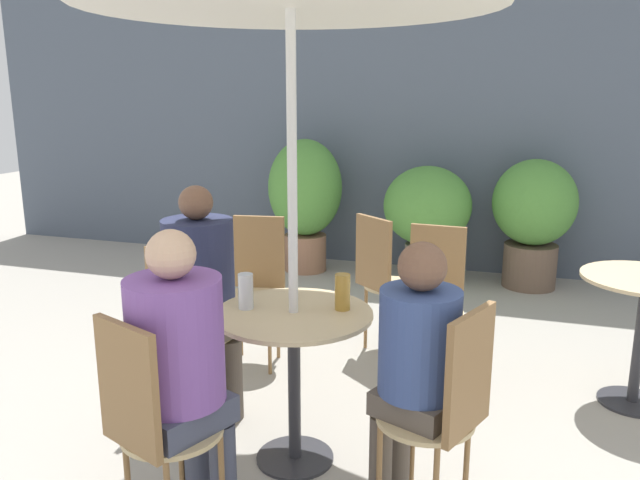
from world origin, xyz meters
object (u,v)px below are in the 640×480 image
at_px(bistro_chair_5, 382,273).
at_px(potted_plant_1, 427,211).
at_px(potted_plant_2, 534,214).
at_px(bistro_chair_3, 434,290).
at_px(bistro_chair_4, 257,276).
at_px(seated_person_1, 180,360).
at_px(beer_glass_0, 246,291).
at_px(potted_plant_0, 305,195).
at_px(bistro_chair_0, 185,312).
at_px(seated_person_2, 415,357).
at_px(beer_glass_1, 343,292).
at_px(bistro_chair_1, 150,416).
at_px(seated_person_0, 201,285).
at_px(cafe_table_near, 294,347).
at_px(bistro_chair_2, 448,402).

xyz_separation_m(bistro_chair_5, potted_plant_1, (0.03, 1.79, 0.10)).
height_order(bistro_chair_5, potted_plant_1, potted_plant_1).
bearing_deg(potted_plant_2, bistro_chair_3, -105.30).
relative_size(bistro_chair_4, potted_plant_1, 0.88).
distance_m(seated_person_1, beer_glass_0, 0.59).
bearing_deg(potted_plant_0, bistro_chair_5, -57.07).
bearing_deg(bistro_chair_0, seated_person_2, -90.00).
bearing_deg(seated_person_2, beer_glass_0, -82.96).
bearing_deg(beer_glass_1, potted_plant_0, 112.05).
relative_size(bistro_chair_1, potted_plant_0, 0.73).
height_order(bistro_chair_5, seated_person_1, seated_person_1).
xyz_separation_m(bistro_chair_5, potted_plant_0, (-1.17, 1.80, 0.19)).
distance_m(beer_glass_0, potted_plant_0, 3.30).
distance_m(seated_person_0, potted_plant_1, 3.03).
xyz_separation_m(cafe_table_near, potted_plant_2, (1.10, 3.28, 0.10)).
relative_size(beer_glass_0, potted_plant_1, 0.15).
xyz_separation_m(cafe_table_near, bistro_chair_4, (-0.64, 1.04, -0.01)).
bearing_deg(potted_plant_0, bistro_chair_3, -53.42).
relative_size(bistro_chair_1, seated_person_2, 0.81).
bearing_deg(bistro_chair_4, cafe_table_near, -68.00).
bearing_deg(bistro_chair_0, bistro_chair_1, -135.00).
bearing_deg(potted_plant_1, bistro_chair_4, -110.53).
height_order(seated_person_0, potted_plant_0, potted_plant_0).
distance_m(bistro_chair_3, beer_glass_1, 1.07).
bearing_deg(potted_plant_0, beer_glass_1, -67.95).
relative_size(bistro_chair_0, seated_person_0, 0.75).
bearing_deg(bistro_chair_2, bistro_chair_5, -137.90).
distance_m(cafe_table_near, beer_glass_1, 0.34).
relative_size(bistro_chair_0, bistro_chair_1, 1.00).
xyz_separation_m(seated_person_2, potted_plant_0, (-1.64, 3.42, 0.05)).
bearing_deg(cafe_table_near, seated_person_1, -111.83).
bearing_deg(seated_person_2, seated_person_0, -90.00).
relative_size(cafe_table_near, bistro_chair_4, 0.79).
bearing_deg(seated_person_1, beer_glass_0, -69.55).
bearing_deg(seated_person_1, seated_person_0, -44.98).
height_order(seated_person_2, beer_glass_0, seated_person_2).
height_order(bistro_chair_4, seated_person_1, seated_person_1).
height_order(cafe_table_near, bistro_chair_5, bistro_chair_5).
xyz_separation_m(bistro_chair_0, bistro_chair_4, (0.11, 0.74, 0.00)).
bearing_deg(bistro_chair_4, potted_plant_0, 91.21).
relative_size(bistro_chair_3, bistro_chair_5, 1.00).
height_order(bistro_chair_5, potted_plant_2, potted_plant_2).
distance_m(seated_person_2, potted_plant_0, 3.79).
bearing_deg(beer_glass_1, bistro_chair_5, 93.59).
xyz_separation_m(beer_glass_0, potted_plant_0, (-0.81, 3.20, -0.08)).
xyz_separation_m(bistro_chair_0, bistro_chair_5, (0.87, 1.08, 0.00)).
relative_size(cafe_table_near, beer_glass_1, 4.47).
bearing_deg(beer_glass_1, bistro_chair_1, -120.76).
bearing_deg(bistro_chair_0, seated_person_1, -129.03).
distance_m(potted_plant_1, potted_plant_2, 0.94).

